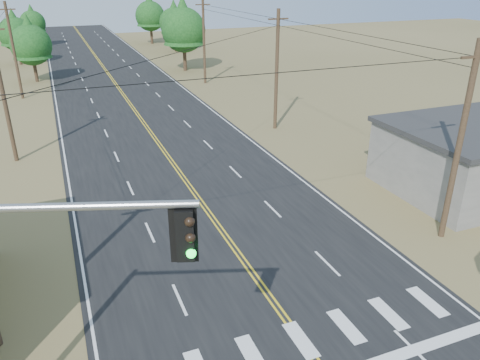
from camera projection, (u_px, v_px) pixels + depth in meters
road at (164, 151)px, 36.17m from camera, size 15.00×200.00×0.02m
utility_pole_left_mid at (3, 91)px, 32.22m from camera, size 1.80×0.30×10.00m
utility_pole_left_far at (14, 50)px, 49.19m from camera, size 1.80×0.30×10.00m
utility_pole_right_near at (459, 143)px, 22.40m from camera, size 1.80×0.30×10.00m
utility_pole_right_mid at (277, 70)px, 39.37m from camera, size 1.80×0.30×10.00m
utility_pole_right_far at (204, 41)px, 56.33m from camera, size 1.80×0.30×10.00m
tree_left_near at (30, 41)px, 57.10m from camera, size 4.90×4.90×8.16m
tree_left_mid at (15, 30)px, 68.14m from camera, size 4.81×4.81×8.02m
tree_left_far at (32, 21)px, 85.67m from camera, size 4.50×4.50×7.50m
tree_right_near at (183, 25)px, 63.33m from camera, size 5.98×5.98×9.97m
tree_right_mid at (174, 20)px, 79.75m from camera, size 5.15×5.15×8.58m
tree_right_far at (150, 13)px, 88.54m from camera, size 5.53×5.53×9.22m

